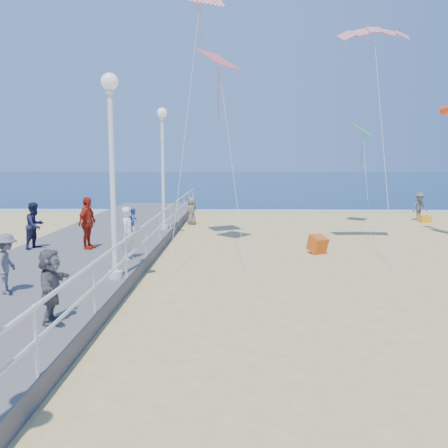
{
  "coord_description": "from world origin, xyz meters",
  "views": [
    {
      "loc": [
        -2.14,
        -12.9,
        3.6
      ],
      "look_at": [
        -2.5,
        2.0,
        1.6
      ],
      "focal_mm": 40.0,
      "sensor_mm": 36.0,
      "label": 1
    }
  ],
  "objects_px": {
    "spectator_3": "(87,223)",
    "spectator_5": "(51,286)",
    "lamp_post_mid": "(112,155)",
    "woman_holding_toddler": "(128,233)",
    "lamp_post_far": "(163,156)",
    "spectator_7": "(35,225)",
    "beach_walker_c": "(192,211)",
    "spectator_2": "(7,264)",
    "toddler_held": "(134,220)",
    "beach_chair_left": "(425,219)",
    "beach_walker_a": "(420,206)",
    "box_kite": "(317,246)"
  },
  "relations": [
    {
      "from": "woman_holding_toddler",
      "to": "lamp_post_far",
      "type": "bearing_deg",
      "value": 13.59
    },
    {
      "from": "spectator_5",
      "to": "beach_chair_left",
      "type": "distance_m",
      "value": 23.16
    },
    {
      "from": "lamp_post_mid",
      "to": "spectator_5",
      "type": "relative_size",
      "value": 3.62
    },
    {
      "from": "lamp_post_mid",
      "to": "beach_chair_left",
      "type": "distance_m",
      "value": 20.44
    },
    {
      "from": "toddler_held",
      "to": "spectator_2",
      "type": "xyz_separation_m",
      "value": [
        -2.16,
        -4.19,
        -0.51
      ]
    },
    {
      "from": "spectator_2",
      "to": "spectator_5",
      "type": "height_order",
      "value": "spectator_5"
    },
    {
      "from": "spectator_5",
      "to": "spectator_7",
      "type": "distance_m",
      "value": 8.63
    },
    {
      "from": "lamp_post_mid",
      "to": "beach_walker_a",
      "type": "xyz_separation_m",
      "value": [
        13.72,
        15.72,
        -2.85
      ]
    },
    {
      "from": "spectator_3",
      "to": "beach_chair_left",
      "type": "height_order",
      "value": "spectator_3"
    },
    {
      "from": "lamp_post_mid",
      "to": "spectator_2",
      "type": "bearing_deg",
      "value": -145.32
    },
    {
      "from": "lamp_post_mid",
      "to": "woman_holding_toddler",
      "type": "xyz_separation_m",
      "value": [
        -0.18,
        2.52,
        -2.43
      ]
    },
    {
      "from": "lamp_post_mid",
      "to": "spectator_7",
      "type": "bearing_deg",
      "value": 131.96
    },
    {
      "from": "spectator_5",
      "to": "beach_walker_c",
      "type": "distance_m",
      "value": 17.28
    },
    {
      "from": "spectator_3",
      "to": "spectator_5",
      "type": "distance_m",
      "value": 8.03
    },
    {
      "from": "lamp_post_far",
      "to": "spectator_2",
      "type": "bearing_deg",
      "value": -101.76
    },
    {
      "from": "spectator_7",
      "to": "box_kite",
      "type": "xyz_separation_m",
      "value": [
        10.13,
        1.29,
        -0.92
      ]
    },
    {
      "from": "spectator_5",
      "to": "spectator_7",
      "type": "height_order",
      "value": "spectator_7"
    },
    {
      "from": "spectator_2",
      "to": "spectator_7",
      "type": "xyz_separation_m",
      "value": [
        -1.67,
        5.81,
        0.1
      ]
    },
    {
      "from": "lamp_post_far",
      "to": "beach_walker_a",
      "type": "xyz_separation_m",
      "value": [
        13.72,
        6.72,
        -2.85
      ]
    },
    {
      "from": "toddler_held",
      "to": "spectator_7",
      "type": "distance_m",
      "value": 4.19
    },
    {
      "from": "spectator_3",
      "to": "spectator_5",
      "type": "bearing_deg",
      "value": -156.43
    },
    {
      "from": "spectator_2",
      "to": "box_kite",
      "type": "distance_m",
      "value": 11.08
    },
    {
      "from": "lamp_post_far",
      "to": "beach_walker_c",
      "type": "distance_m",
      "value": 5.54
    },
    {
      "from": "spectator_3",
      "to": "toddler_held",
      "type": "bearing_deg",
      "value": -117.06
    },
    {
      "from": "spectator_7",
      "to": "beach_walker_c",
      "type": "distance_m",
      "value": 10.46
    },
    {
      "from": "beach_walker_c",
      "to": "spectator_7",
      "type": "bearing_deg",
      "value": -41.46
    },
    {
      "from": "lamp_post_far",
      "to": "spectator_3",
      "type": "distance_m",
      "value": 5.65
    },
    {
      "from": "beach_chair_left",
      "to": "beach_walker_a",
      "type": "bearing_deg",
      "value": 88.11
    },
    {
      "from": "spectator_2",
      "to": "box_kite",
      "type": "relative_size",
      "value": 2.38
    },
    {
      "from": "lamp_post_mid",
      "to": "woman_holding_toddler",
      "type": "height_order",
      "value": "lamp_post_mid"
    },
    {
      "from": "spectator_5",
      "to": "spectator_7",
      "type": "relative_size",
      "value": 0.9
    },
    {
      "from": "beach_walker_c",
      "to": "beach_chair_left",
      "type": "xyz_separation_m",
      "value": [
        12.86,
        1.15,
        -0.53
      ]
    },
    {
      "from": "woman_holding_toddler",
      "to": "spectator_2",
      "type": "distance_m",
      "value": 4.51
    },
    {
      "from": "spectator_5",
      "to": "spectator_3",
      "type": "bearing_deg",
      "value": 6.2
    },
    {
      "from": "woman_holding_toddler",
      "to": "toddler_held",
      "type": "distance_m",
      "value": 0.45
    },
    {
      "from": "toddler_held",
      "to": "beach_chair_left",
      "type": "height_order",
      "value": "toddler_held"
    },
    {
      "from": "spectator_2",
      "to": "box_kite",
      "type": "xyz_separation_m",
      "value": [
        8.46,
        7.1,
        -0.82
      ]
    },
    {
      "from": "spectator_3",
      "to": "woman_holding_toddler",
      "type": "bearing_deg",
      "value": -121.86
    },
    {
      "from": "spectator_3",
      "to": "beach_walker_a",
      "type": "relative_size",
      "value": 1.14
    },
    {
      "from": "lamp_post_mid",
      "to": "spectator_3",
      "type": "xyz_separation_m",
      "value": [
        -1.99,
        4.26,
        -2.34
      ]
    },
    {
      "from": "spectator_3",
      "to": "beach_walker_a",
      "type": "height_order",
      "value": "spectator_3"
    },
    {
      "from": "beach_chair_left",
      "to": "spectator_3",
      "type": "bearing_deg",
      "value": -146.14
    },
    {
      "from": "spectator_7",
      "to": "beach_walker_a",
      "type": "height_order",
      "value": "spectator_7"
    },
    {
      "from": "woman_holding_toddler",
      "to": "spectator_2",
      "type": "relative_size",
      "value": 1.16
    },
    {
      "from": "woman_holding_toddler",
      "to": "beach_chair_left",
      "type": "distance_m",
      "value": 18.53
    },
    {
      "from": "lamp_post_mid",
      "to": "spectator_7",
      "type": "height_order",
      "value": "lamp_post_mid"
    },
    {
      "from": "beach_walker_a",
      "to": "beach_chair_left",
      "type": "distance_m",
      "value": 1.12
    },
    {
      "from": "beach_walker_a",
      "to": "beach_walker_c",
      "type": "xyz_separation_m",
      "value": [
        -12.89,
        -2.09,
        -0.08
      ]
    },
    {
      "from": "woman_holding_toddler",
      "to": "spectator_5",
      "type": "distance_m",
      "value": 6.12
    },
    {
      "from": "spectator_7",
      "to": "beach_chair_left",
      "type": "xyz_separation_m",
      "value": [
        17.55,
        10.49,
        -1.02
      ]
    }
  ]
}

